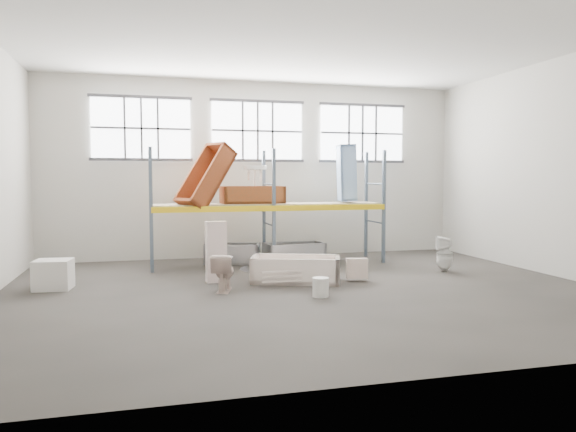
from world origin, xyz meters
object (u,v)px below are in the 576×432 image
object	(u,v)px
cistern_tall	(216,252)
toilet_white	(445,254)
bathtub_beige	(296,269)
steel_tub_left	(232,253)
steel_tub_right	(294,253)
blue_tub_upright	(346,173)
carton_near	(53,275)
bucket	(321,287)
toilet_beige	(224,272)
rust_tub_flat	(252,195)

from	to	relation	value
cistern_tall	toilet_white	world-z (taller)	cistern_tall
bathtub_beige	steel_tub_left	bearing A→B (deg)	126.74
steel_tub_right	cistern_tall	bearing A→B (deg)	-139.84
bathtub_beige	cistern_tall	bearing A→B (deg)	-175.34
bathtub_beige	blue_tub_upright	world-z (taller)	blue_tub_upright
blue_tub_upright	carton_near	xyz separation A→B (m)	(-7.12, -2.09, -2.09)
steel_tub_right	bucket	size ratio (longest dim) A/B	4.26
cistern_tall	bucket	distance (m)	2.67
blue_tub_upright	bucket	bearing A→B (deg)	-116.70
toilet_white	blue_tub_upright	world-z (taller)	blue_tub_upright
toilet_beige	cistern_tall	world-z (taller)	cistern_tall
steel_tub_left	bucket	size ratio (longest dim) A/B	3.91
bathtub_beige	steel_tub_left	distance (m)	3.10
cistern_tall	blue_tub_upright	distance (m)	4.72
steel_tub_left	steel_tub_right	xyz separation A→B (m)	(1.54, -0.59, 0.02)
toilet_white	steel_tub_left	distance (m)	5.43
toilet_beige	toilet_white	size ratio (longest dim) A/B	0.88
cistern_tall	toilet_white	xyz separation A→B (m)	(5.53, -0.05, -0.23)
toilet_beige	carton_near	distance (m)	3.49
bathtub_beige	cistern_tall	size ratio (longest dim) A/B	1.43
steel_tub_left	toilet_beige	bearing A→B (deg)	-101.62
bathtub_beige	blue_tub_upright	bearing A→B (deg)	69.71
cistern_tall	bathtub_beige	bearing A→B (deg)	-19.13
toilet_beige	carton_near	world-z (taller)	toilet_beige
toilet_white	rust_tub_flat	xyz separation A→B (m)	(-4.28, 2.33, 1.39)
steel_tub_left	carton_near	xyz separation A→B (m)	(-4.05, -2.46, 0.04)
toilet_beige	rust_tub_flat	world-z (taller)	rust_tub_flat
bathtub_beige	carton_near	distance (m)	5.00
steel_tub_left	steel_tub_right	world-z (taller)	steel_tub_right
cistern_tall	blue_tub_upright	xyz separation A→B (m)	(3.82, 2.16, 1.73)
toilet_beige	steel_tub_left	size ratio (longest dim) A/B	0.53
toilet_white	steel_tub_right	xyz separation A→B (m)	(-3.24, 1.98, -0.15)
toilet_white	rust_tub_flat	bearing A→B (deg)	-97.16
toilet_beige	rust_tub_flat	xyz separation A→B (m)	(1.23, 3.27, 1.44)
steel_tub_left	steel_tub_right	bearing A→B (deg)	-20.98
steel_tub_right	carton_near	size ratio (longest dim) A/B	2.20
cistern_tall	bucket	bearing A→B (deg)	-53.00
bathtub_beige	steel_tub_right	size ratio (longest dim) A/B	1.23
blue_tub_upright	bucket	xyz separation A→B (m)	(-2.08, -4.13, -2.21)
steel_tub_right	blue_tub_upright	bearing A→B (deg)	8.43
bathtub_beige	bucket	xyz separation A→B (m)	(0.07, -1.53, -0.10)
bathtub_beige	toilet_white	distance (m)	3.87
steel_tub_left	carton_near	distance (m)	4.74
toilet_white	steel_tub_right	world-z (taller)	toilet_white
steel_tub_right	bucket	world-z (taller)	steel_tub_right
rust_tub_flat	toilet_white	bearing A→B (deg)	-28.60
toilet_beige	steel_tub_right	xyz separation A→B (m)	(2.26, 2.92, -0.09)
bathtub_beige	blue_tub_upright	distance (m)	3.98
toilet_beige	steel_tub_left	bearing A→B (deg)	-84.67
steel_tub_right	bucket	bearing A→B (deg)	-97.94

